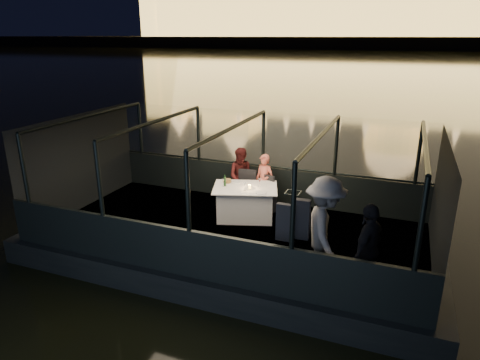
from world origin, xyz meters
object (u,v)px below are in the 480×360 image
at_px(person_man_maroon, 242,176).
at_px(wine_bottle, 225,180).
at_px(chair_port_right, 265,195).
at_px(passenger_dark, 368,245).
at_px(person_woman_coral, 264,179).
at_px(passenger_stripe, 324,234).
at_px(dining_table_central, 245,203).
at_px(chair_port_left, 244,192).
at_px(coat_stand, 291,234).

bearing_deg(person_man_maroon, wine_bottle, -110.76).
xyz_separation_m(chair_port_right, person_man_maroon, (-0.68, 0.27, 0.30)).
height_order(chair_port_right, passenger_dark, passenger_dark).
xyz_separation_m(chair_port_right, passenger_dark, (2.60, -2.60, 0.40)).
xyz_separation_m(chair_port_right, person_woman_coral, (-0.11, 0.27, 0.30)).
height_order(person_man_maroon, passenger_stripe, passenger_stripe).
height_order(person_man_maroon, wine_bottle, person_man_maroon).
bearing_deg(wine_bottle, dining_table_central, 11.54).
height_order(person_woman_coral, wine_bottle, person_woman_coral).
relative_size(person_woman_coral, wine_bottle, 5.02).
xyz_separation_m(passenger_stripe, wine_bottle, (-2.64, 1.88, 0.06)).
relative_size(chair_port_right, wine_bottle, 3.26).
distance_m(dining_table_central, chair_port_left, 0.57).
bearing_deg(passenger_dark, chair_port_left, -111.39).
bearing_deg(dining_table_central, person_woman_coral, 74.91).
height_order(chair_port_left, wine_bottle, wine_bottle).
bearing_deg(person_man_maroon, chair_port_left, -71.62).
height_order(passenger_dark, wine_bottle, passenger_dark).
relative_size(chair_port_left, person_man_maroon, 0.64).
distance_m(dining_table_central, person_man_maroon, 0.92).
distance_m(chair_port_left, coat_stand, 3.37).
bearing_deg(passenger_dark, dining_table_central, -107.26).
distance_m(person_man_maroon, passenger_stripe, 3.73).
bearing_deg(chair_port_left, chair_port_right, -11.63).
relative_size(dining_table_central, person_woman_coral, 1.07).
height_order(dining_table_central, wine_bottle, wine_bottle).
distance_m(chair_port_right, person_man_maroon, 0.79).
bearing_deg(person_woman_coral, chair_port_left, -131.88).
bearing_deg(coat_stand, person_man_maroon, 124.16).
bearing_deg(dining_table_central, wine_bottle, -168.46).
bearing_deg(person_woman_coral, chair_port_right, -49.27).
height_order(dining_table_central, chair_port_left, chair_port_left).
relative_size(person_woman_coral, passenger_stripe, 0.72).
bearing_deg(person_man_maroon, dining_table_central, -78.26).
xyz_separation_m(chair_port_right, coat_stand, (1.35, -2.73, 0.45)).
bearing_deg(passenger_dark, coat_stand, -65.38).
xyz_separation_m(person_woman_coral, passenger_dark, (2.71, -2.87, 0.10)).
bearing_deg(passenger_stripe, chair_port_right, 17.44).
bearing_deg(person_man_maroon, passenger_dark, -55.19).
distance_m(chair_port_right, coat_stand, 3.08).
relative_size(dining_table_central, coat_stand, 0.86).
xyz_separation_m(dining_table_central, wine_bottle, (-0.47, -0.10, 0.53)).
bearing_deg(passenger_stripe, dining_table_central, 28.20).
distance_m(dining_table_central, wine_bottle, 0.71).
height_order(dining_table_central, person_man_maroon, person_man_maroon).
relative_size(chair_port_left, chair_port_right, 1.07).
bearing_deg(coat_stand, chair_port_left, 124.31).
xyz_separation_m(dining_table_central, passenger_stripe, (2.17, -1.97, 0.47)).
bearing_deg(wine_bottle, person_man_maroon, 83.30).
bearing_deg(person_man_maroon, person_woman_coral, -13.69).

